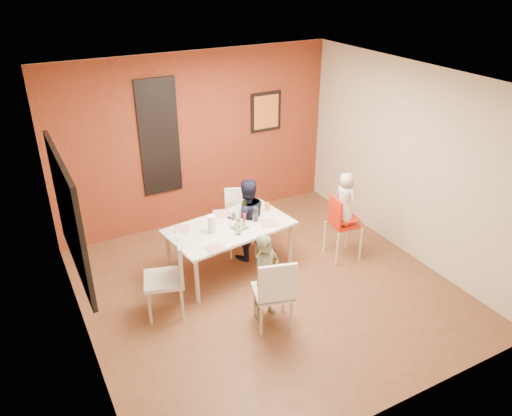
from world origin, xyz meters
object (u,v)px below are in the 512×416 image
child_near (266,277)px  chair_left (171,273)px  child_far (247,220)px  dining_table (230,230)px  chair_near (275,291)px  high_chair (341,222)px  wine_bottle (245,210)px  chair_far (241,217)px  paper_towel_roll (212,224)px  toddler (345,198)px

child_near → chair_left: bearing=128.3°
child_far → dining_table: bearing=35.3°
chair_near → high_chair: 1.82m
chair_near → wine_bottle: wine_bottle is taller
dining_table → chair_far: chair_far is taller
paper_towel_roll → chair_near: bearing=-81.6°
chair_near → chair_left: chair_left is taller
wine_bottle → paper_towel_roll: 0.55m
chair_near → toddler: toddler is taller
high_chair → child_near: 1.69m
dining_table → toddler: (1.53, -0.46, 0.32)m
dining_table → chair_near: bearing=-93.2°
chair_left → wine_bottle: chair_left is taller
paper_towel_roll → child_near: bearing=-78.5°
chair_far → toddler: 1.51m
chair_left → paper_towel_roll: 0.90m
chair_far → paper_towel_roll: (-0.64, -0.46, 0.28)m
toddler → child_near: bearing=101.9°
wine_bottle → chair_near: bearing=-103.6°
child_far → toddler: 1.39m
child_far → toddler: (1.19, -0.64, 0.33)m
dining_table → high_chair: high_chair is taller
dining_table → child_near: size_ratio=1.59×
dining_table → child_far: size_ratio=1.44×
wine_bottle → high_chair: bearing=-23.0°
high_chair → chair_far: bearing=59.7°
child_far → chair_near: bearing=82.4°
chair_near → toddler: size_ratio=1.25×
dining_table → chair_far: 0.57m
chair_left → toddler: toddler is taller
dining_table → chair_far: bearing=48.2°
chair_far → high_chair: size_ratio=0.99×
chair_far → toddler: size_ratio=1.26×
toddler → paper_towel_roll: bearing=67.0°
wine_bottle → dining_table: bearing=-164.2°
paper_towel_roll → chair_far: bearing=35.7°
child_near → wine_bottle: 1.24m
high_chair → toddler: toddler is taller
chair_near → paper_towel_roll: 1.34m
chair_left → dining_table: bearing=132.8°
child_near → paper_towel_roll: bearing=82.1°
chair_far → child_near: size_ratio=0.86×
child_near → child_far: (0.40, 1.28, 0.06)m
dining_table → toddler: toddler is taller
chair_far → chair_left: size_ratio=0.95×
child_far → wine_bottle: size_ratio=4.44×
chair_near → high_chair: (1.59, 0.88, 0.05)m
chair_left → child_near: size_ratio=0.90×
toddler → child_far: bearing=51.8°
child_near → wine_bottle: (0.32, 1.17, 0.27)m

